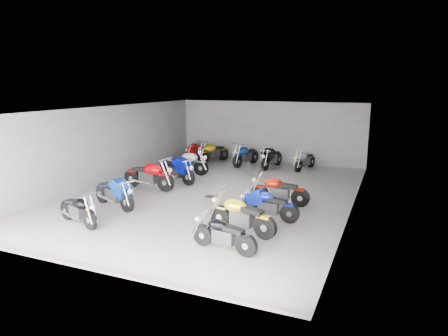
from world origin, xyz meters
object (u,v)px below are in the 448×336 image
Objects in this scene: drain_grate at (210,196)px; motorcycle_left_a at (78,210)px; motorcycle_left_d at (149,175)px; motorcycle_left_e at (177,170)px; motorcycle_right_a at (223,234)px; motorcycle_back_a at (198,152)px; motorcycle_right_c at (268,205)px; motorcycle_back_c at (246,155)px; motorcycle_back_b at (213,152)px; motorcycle_left_b at (114,192)px; motorcycle_right_d at (279,191)px; motorcycle_back_e at (305,160)px; motorcycle_right_b at (241,215)px; motorcycle_back_d at (272,158)px; motorcycle_left_f at (186,163)px.

drain_grate is 0.17× the size of motorcycle_left_a.
motorcycle_left_d is 1.50m from motorcycle_left_e.
motorcycle_back_a is at bearing 38.77° from motorcycle_right_a.
motorcycle_back_c is at bearing 26.91° from motorcycle_right_c.
motorcycle_right_c is at bearing 144.14° from motorcycle_back_b.
motorcycle_right_a is at bearing 139.17° from motorcycle_back_a.
motorcycle_left_b is at bearing 19.91° from motorcycle_left_e.
motorcycle_back_b is at bearing -174.76° from motorcycle_back_a.
motorcycle_right_d is at bearing 94.54° from motorcycle_left_d.
motorcycle_left_d reaches higher than motorcycle_back_e.
motorcycle_right_b is at bearing 9.86° from motorcycle_right_a.
motorcycle_left_d is 1.28× the size of motorcycle_right_a.
motorcycle_left_e reaches higher than motorcycle_left_b.
motorcycle_left_d is at bearing 179.55° from drain_grate.
motorcycle_back_d is (1.39, -0.08, -0.01)m from motorcycle_back_c.
motorcycle_right_b is at bearing 68.38° from motorcycle_left_e.
motorcycle_left_d reaches higher than motorcycle_right_c.
motorcycle_back_c reaches higher than drain_grate.
motorcycle_right_b is at bearing 138.20° from motorcycle_back_b.
drain_grate is 4.94m from motorcycle_right_a.
motorcycle_left_f is at bearing 59.11° from motorcycle_right_d.
motorcycle_right_b is (-0.02, 1.31, 0.07)m from motorcycle_right_a.
motorcycle_left_b reaches higher than motorcycle_right_c.
motorcycle_back_b is (-0.33, 10.30, 0.08)m from motorcycle_left_a.
motorcycle_back_e is (3.00, 0.14, -0.05)m from motorcycle_back_c.
motorcycle_back_a is at bearing 4.98° from motorcycle_back_c.
motorcycle_back_e is at bearing 158.42° from motorcycle_left_e.
motorcycle_left_e reaches higher than motorcycle_left_a.
motorcycle_back_d is (2.95, 10.09, 0.06)m from motorcycle_left_a.
drain_grate is 3.20m from motorcycle_right_c.
motorcycle_left_a reaches higher than motorcycle_right_a.
motorcycle_back_d is at bearing -170.76° from motorcycle_back_c.
drain_grate is 5.99m from motorcycle_back_c.
motorcycle_right_b is at bearing 121.83° from motorcycle_back_c.
motorcycle_right_d is 0.95× the size of motorcycle_back_d.
motorcycle_left_f is 4.33m from motorcycle_back_d.
motorcycle_left_e is at bearing 84.38° from motorcycle_back_c.
motorcycle_left_a is 0.88× the size of motorcycle_right_b.
motorcycle_back_b is 3.29m from motorcycle_back_d.
motorcycle_back_d is at bearing 17.22° from motorcycle_right_d.
motorcycle_left_f is 3.08m from motorcycle_back_b.
motorcycle_left_e is at bearing 167.30° from motorcycle_left_d.
motorcycle_back_c reaches higher than motorcycle_left_b.
drain_grate is 0.15× the size of motorcycle_right_d.
motorcycle_left_f is 1.04× the size of motorcycle_back_d.
motorcycle_right_d is at bearing 107.37° from motorcycle_back_e.
motorcycle_right_c is 0.98× the size of motorcycle_back_e.
motorcycle_back_a is 0.87× the size of motorcycle_back_b.
motorcycle_right_b is at bearing 36.53° from motorcycle_left_f.
motorcycle_left_f reaches higher than motorcycle_left_b.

